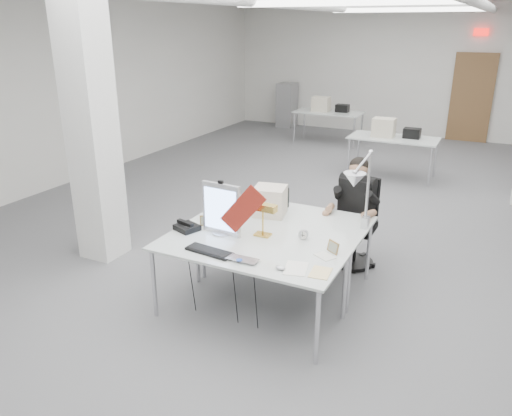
{
  "coord_description": "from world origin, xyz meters",
  "views": [
    {
      "loc": [
        1.96,
        -6.29,
        2.74
      ],
      "look_at": [
        -0.17,
        -2.0,
        0.96
      ],
      "focal_mm": 35.0,
      "sensor_mm": 36.0,
      "label": 1
    }
  ],
  "objects": [
    {
      "name": "paper_stack_b",
      "position": [
        0.77,
        -2.67,
        0.76
      ],
      "size": [
        0.19,
        0.24,
        0.01
      ],
      "primitive_type": "cube",
      "rotation": [
        0.0,
        0.0,
        0.1
      ],
      "color": "#FFDF98",
      "rests_on": "desk_main"
    },
    {
      "name": "office_chair",
      "position": [
        0.6,
        -0.9,
        0.51
      ],
      "size": [
        0.6,
        0.6,
        1.03
      ],
      "primitive_type": null,
      "rotation": [
        0.0,
        0.0,
        -0.22
      ],
      "color": "black",
      "rests_on": "room_shell"
    },
    {
      "name": "picture_frame_right",
      "position": [
        0.74,
        -2.24,
        0.81
      ],
      "size": [
        0.14,
        0.11,
        0.11
      ],
      "primitive_type": "cube",
      "rotation": [
        -0.21,
        0.0,
        -0.58
      ],
      "color": "#A47D47",
      "rests_on": "desk_main"
    },
    {
      "name": "desk_phone",
      "position": [
        -0.76,
        -2.39,
        0.78
      ],
      "size": [
        0.28,
        0.26,
        0.06
      ],
      "primitive_type": "cube",
      "rotation": [
        0.0,
        0.0,
        -0.34
      ],
      "color": "black",
      "rests_on": "desk_main"
    },
    {
      "name": "room_shell",
      "position": [
        0.04,
        0.13,
        1.69
      ],
      "size": [
        10.04,
        14.04,
        3.24
      ],
      "color": "#5A5A5D",
      "rests_on": "ground"
    },
    {
      "name": "monitor",
      "position": [
        -0.4,
        -2.31,
        1.02
      ],
      "size": [
        0.43,
        0.07,
        0.53
      ],
      "primitive_type": "cube",
      "rotation": [
        0.0,
        0.0,
        -0.07
      ],
      "color": "silver",
      "rests_on": "desk_main"
    },
    {
      "name": "bg_desk_b",
      "position": [
        -1.8,
        5.2,
        0.74
      ],
      "size": [
        1.6,
        0.8,
        0.02
      ],
      "primitive_type": "cube",
      "color": "silver",
      "rests_on": "room_shell"
    },
    {
      "name": "laptop",
      "position": [
        0.07,
        -2.81,
        0.77
      ],
      "size": [
        0.31,
        0.2,
        0.02
      ],
      "primitive_type": "imported",
      "rotation": [
        0.0,
        0.0,
        0.01
      ],
      "color": "#A3A3A7",
      "rests_on": "desk_main"
    },
    {
      "name": "architect_lamp",
      "position": [
        0.85,
        -1.77,
        1.21
      ],
      "size": [
        0.44,
        0.75,
        0.91
      ],
      "primitive_type": null,
      "rotation": [
        0.0,
        0.0,
        0.3
      ],
      "color": "#BABABF",
      "rests_on": "desk_second"
    },
    {
      "name": "bankers_lamp",
      "position": [
        -0.01,
        -2.17,
        0.92
      ],
      "size": [
        0.3,
        0.14,
        0.34
      ],
      "primitive_type": null,
      "rotation": [
        0.0,
        0.0,
        -0.06
      ],
      "color": "#BF8B3B",
      "rests_on": "desk_main"
    },
    {
      "name": "paper_stack_a",
      "position": [
        0.56,
        -2.69,
        0.76
      ],
      "size": [
        0.25,
        0.31,
        0.01
      ],
      "primitive_type": "cube",
      "rotation": [
        0.0,
        0.0,
        0.23
      ],
      "color": "white",
      "rests_on": "desk_main"
    },
    {
      "name": "desk_main",
      "position": [
        0.0,
        -2.5,
        0.74
      ],
      "size": [
        1.8,
        0.9,
        0.02
      ],
      "primitive_type": "cube",
      "color": "silver",
      "rests_on": "room_shell"
    },
    {
      "name": "filing_cabinet",
      "position": [
        -3.5,
        6.65,
        0.6
      ],
      "size": [
        0.45,
        0.55,
        1.2
      ],
      "primitive_type": "cube",
      "color": "gray",
      "rests_on": "room_shell"
    },
    {
      "name": "mouse",
      "position": [
        0.45,
        -2.77,
        0.77
      ],
      "size": [
        0.09,
        0.06,
        0.04
      ],
      "primitive_type": "ellipsoid",
      "rotation": [
        0.0,
        0.0,
        0.02
      ],
      "color": "silver",
      "rests_on": "desk_main"
    },
    {
      "name": "bg_desk_a",
      "position": [
        0.2,
        3.0,
        0.74
      ],
      "size": [
        1.6,
        0.8,
        0.02
      ],
      "primitive_type": "cube",
      "color": "silver",
      "rests_on": "room_shell"
    },
    {
      "name": "keyboard",
      "position": [
        -0.28,
        -2.75,
        0.77
      ],
      "size": [
        0.48,
        0.2,
        0.02
      ],
      "primitive_type": "cube",
      "rotation": [
        0.0,
        0.0,
        -0.1
      ],
      "color": "black",
      "rests_on": "desk_main"
    },
    {
      "name": "paper_stack_c",
      "position": [
        0.7,
        -2.35,
        0.76
      ],
      "size": [
        0.22,
        0.2,
        0.01
      ],
      "primitive_type": "cube",
      "rotation": [
        0.0,
        0.0,
        -0.53
      ],
      "color": "silver",
      "rests_on": "desk_main"
    },
    {
      "name": "desk_clock",
      "position": [
        0.39,
        -2.08,
        0.81
      ],
      "size": [
        0.1,
        0.06,
        0.1
      ],
      "primitive_type": "cylinder",
      "rotation": [
        1.57,
        0.0,
        0.31
      ],
      "color": "#B2B3B7",
      "rests_on": "desk_main"
    },
    {
      "name": "pennant",
      "position": [
        -0.14,
        -2.34,
        1.07
      ],
      "size": [
        0.48,
        0.07,
        0.52
      ],
      "primitive_type": "cube",
      "rotation": [
        0.0,
        -0.87,
        0.11
      ],
      "color": "maroon",
      "rests_on": "monitor"
    },
    {
      "name": "desk_second",
      "position": [
        0.0,
        -1.6,
        0.74
      ],
      "size": [
        1.8,
        0.9,
        0.02
      ],
      "primitive_type": "cube",
      "color": "silver",
      "rests_on": "room_shell"
    },
    {
      "name": "seated_person",
      "position": [
        0.6,
        -0.95,
        0.9
      ],
      "size": [
        0.54,
        0.62,
        0.81
      ],
      "primitive_type": null,
      "rotation": [
        0.0,
        0.0,
        -0.22
      ],
      "color": "black",
      "rests_on": "office_chair"
    },
    {
      "name": "picture_frame_left",
      "position": [
        -0.65,
        -2.19,
        0.81
      ],
      "size": [
        0.14,
        0.1,
        0.11
      ],
      "primitive_type": "cube",
      "rotation": [
        -0.21,
        0.0,
        0.5
      ],
      "color": "olive",
      "rests_on": "desk_main"
    },
    {
      "name": "beige_monitor",
      "position": [
        -0.19,
        -1.61,
        0.91
      ],
      "size": [
        0.39,
        0.38,
        0.32
      ],
      "primitive_type": "cube",
      "rotation": [
        0.0,
        0.0,
        0.2
      ],
      "color": "beige",
      "rests_on": "desk_second"
    }
  ]
}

